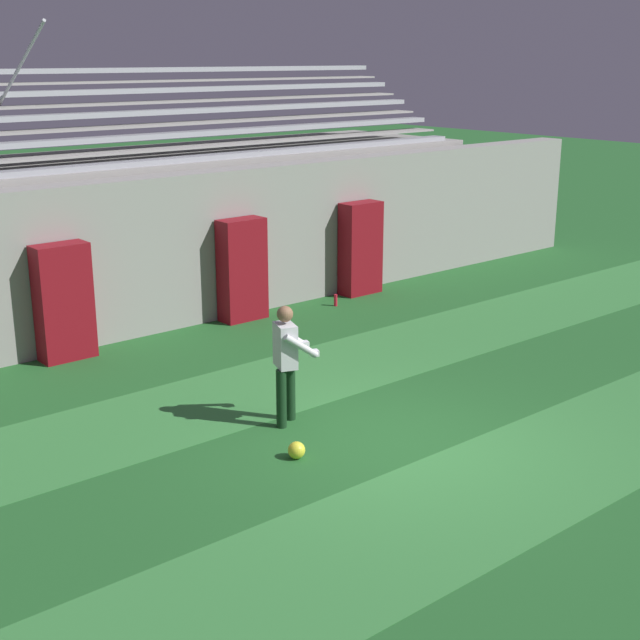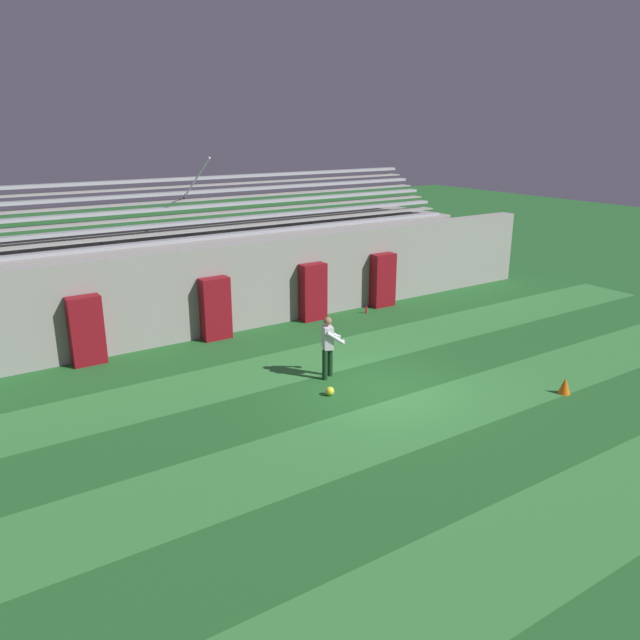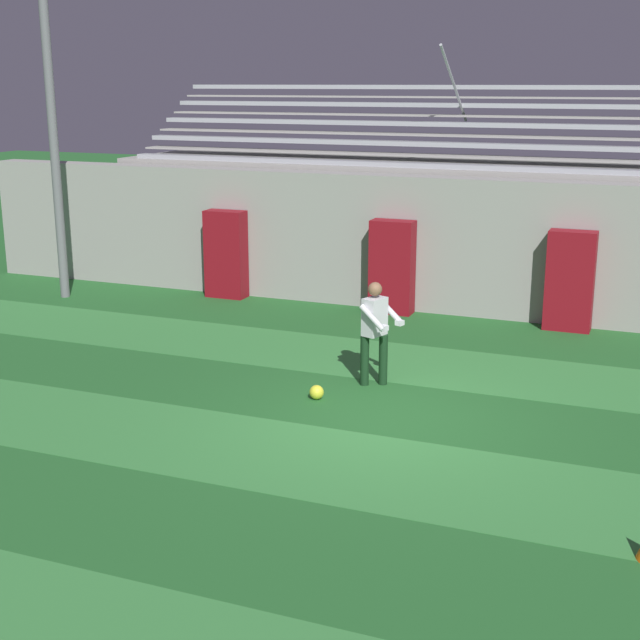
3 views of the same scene
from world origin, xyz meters
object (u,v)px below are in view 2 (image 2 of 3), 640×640
Objects in this scene: padding_pillar_gate_left at (215,309)px; traffic_cone at (565,386)px; padding_pillar_far_left at (86,331)px; water_bottle at (366,310)px; padding_pillar_far_right at (383,280)px; padding_pillar_gate_right at (313,292)px; goalkeeper at (328,343)px; soccer_ball at (330,391)px.

padding_pillar_gate_left reaches higher than traffic_cone.
traffic_cone is at bearing -42.84° from padding_pillar_far_left.
padding_pillar_far_right is at bearing 22.17° from water_bottle.
padding_pillar_gate_right is 1.00× the size of padding_pillar_far_left.
padding_pillar_gate_left is at bearing 0.00° from padding_pillar_far_left.
padding_pillar_gate_left is 6.60m from padding_pillar_far_right.
padding_pillar_gate_left is 5.62m from water_bottle.
traffic_cone is 8.16m from water_bottle.
goalkeeper is at bearing 136.38° from traffic_cone.
padding_pillar_gate_left is 8.82× the size of soccer_ball.
padding_pillar_far_right is 7.09m from goalkeeper.
padding_pillar_far_right is 4.62× the size of traffic_cone.
goalkeeper is (4.97, -4.50, -0.02)m from padding_pillar_far_left.
padding_pillar_gate_left and padding_pillar_gate_right have the same top height.
water_bottle is at bearing -2.64° from padding_pillar_far_left.
padding_pillar_far_left is 8.08× the size of water_bottle.
soccer_ball is at bearing -84.61° from padding_pillar_gate_left.
padding_pillar_far_right reaches higher than water_bottle.
padding_pillar_far_left is 10.45m from padding_pillar_far_right.
soccer_ball is at bearing -138.08° from padding_pillar_far_right.
padding_pillar_gate_left reaches higher than water_bottle.
padding_pillar_gate_right is 8.82m from traffic_cone.
goalkeeper is 3.98× the size of traffic_cone.
padding_pillar_far_left reaches higher than traffic_cone.
water_bottle is at bearing 89.12° from traffic_cone.
water_bottle is (5.02, 5.03, 0.01)m from soccer_ball.
padding_pillar_gate_right is 8.08× the size of water_bottle.
traffic_cone is (4.29, -4.09, -0.74)m from goalkeeper.
water_bottle is at bearing 42.64° from goalkeeper.
soccer_ball is (-6.08, -5.46, -0.86)m from padding_pillar_far_right.
water_bottle is (9.39, -0.43, -0.85)m from padding_pillar_far_left.
padding_pillar_gate_left and padding_pillar_far_left have the same top height.
traffic_cone is (9.26, -8.59, -0.76)m from padding_pillar_far_left.
padding_pillar_far_right reaches higher than soccer_ball.
water_bottle is (4.42, 4.07, -0.83)m from goalkeeper.
goalkeeper is at bearing -118.57° from padding_pillar_gate_right.
soccer_ball is at bearing -122.20° from goalkeeper.
padding_pillar_gate_left reaches higher than soccer_ball.
padding_pillar_far_left is (-3.85, 0.00, 0.00)m from padding_pillar_gate_left.
padding_pillar_gate_right reaches higher than water_bottle.
soccer_ball is (-0.61, -0.96, -0.84)m from goalkeeper.
padding_pillar_gate_right reaches higher than traffic_cone.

